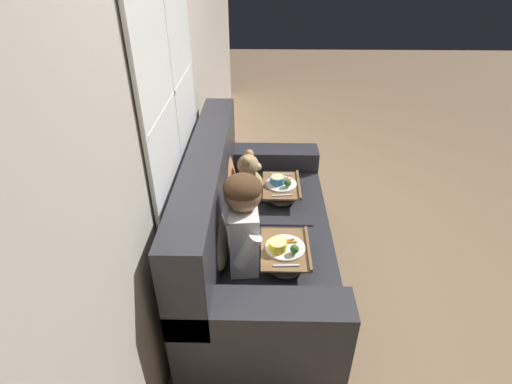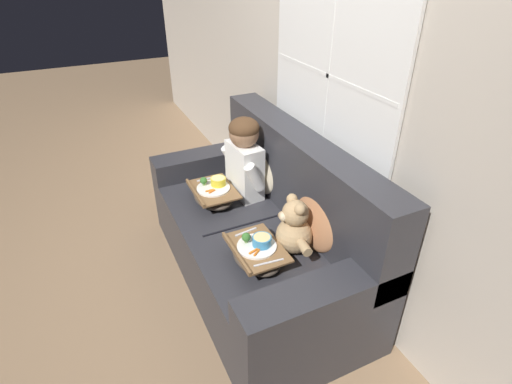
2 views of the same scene
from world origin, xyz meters
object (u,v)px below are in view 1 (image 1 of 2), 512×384
teddy_bear (249,179)px  lap_tray_child (285,254)px  throw_pillow_behind_child (215,236)px  child_figure (243,217)px  throw_pillow_behind_teddy (226,174)px  lap_tray_teddy (281,189)px  couch (251,238)px

teddy_bear → lap_tray_child: bearing=-161.6°
throw_pillow_behind_child → child_figure: size_ratio=0.71×
child_figure → lap_tray_child: size_ratio=1.54×
throw_pillow_behind_teddy → child_figure: child_figure is taller
lap_tray_child → lap_tray_teddy: (0.71, -0.00, 0.00)m
throw_pillow_behind_teddy → teddy_bear: size_ratio=1.13×
throw_pillow_behind_teddy → lap_tray_child: (-0.71, -0.40, -0.13)m
throw_pillow_behind_teddy → lap_tray_teddy: bearing=-90.0°
couch → child_figure: child_figure is taller
couch → teddy_bear: couch is taller
couch → lap_tray_child: size_ratio=4.85×
child_figure → throw_pillow_behind_teddy: bearing=13.0°
throw_pillow_behind_teddy → teddy_bear: (-0.00, -0.17, -0.04)m
child_figure → lap_tray_child: bearing=-90.5°
child_figure → teddy_bear: size_ratio=1.52×
couch → throw_pillow_behind_teddy: bearing=28.7°
teddy_bear → lap_tray_teddy: teddy_bear is taller
throw_pillow_behind_teddy → lap_tray_teddy: (-0.00, -0.40, -0.13)m
throw_pillow_behind_teddy → child_figure: size_ratio=0.74×
couch → throw_pillow_behind_child: size_ratio=4.39×
child_figure → lap_tray_child: 0.35m
throw_pillow_behind_child → lap_tray_teddy: size_ratio=1.10×
throw_pillow_behind_child → teddy_bear: bearing=-13.3°
teddy_bear → lap_tray_child: 0.75m
throw_pillow_behind_child → lap_tray_child: (-0.00, -0.40, -0.13)m
throw_pillow_behind_child → lap_tray_teddy: (0.71, -0.40, -0.13)m
throw_pillow_behind_child → child_figure: (0.00, -0.16, 0.13)m
lap_tray_teddy → child_figure: bearing=161.2°
couch → throw_pillow_behind_child: couch is taller
couch → lap_tray_child: bearing=-149.5°
throw_pillow_behind_teddy → child_figure: (-0.71, -0.16, 0.13)m
throw_pillow_behind_teddy → lap_tray_teddy: throw_pillow_behind_teddy is taller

